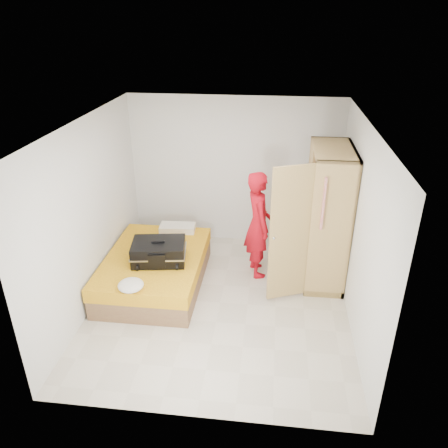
# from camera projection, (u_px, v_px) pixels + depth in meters

# --- Properties ---
(room) EXTENTS (4.00, 4.02, 2.60)m
(room) POSITION_uv_depth(u_px,v_px,m) (220.00, 222.00, 5.77)
(room) COLOR beige
(room) RESTS_ON ground
(bed) EXTENTS (1.42, 2.02, 0.50)m
(bed) POSITION_uv_depth(u_px,v_px,m) (155.00, 270.00, 6.68)
(bed) COLOR olive
(bed) RESTS_ON ground
(wardrobe) EXTENTS (1.13, 1.41, 2.10)m
(wardrobe) POSITION_uv_depth(u_px,v_px,m) (324.00, 221.00, 6.50)
(wardrobe) COLOR tan
(wardrobe) RESTS_ON ground
(person) EXTENTS (0.58, 0.72, 1.71)m
(person) POSITION_uv_depth(u_px,v_px,m) (258.00, 224.00, 6.72)
(person) COLOR #B60B1A
(person) RESTS_ON ground
(suitcase) EXTENTS (0.85, 0.68, 0.33)m
(suitcase) POSITION_uv_depth(u_px,v_px,m) (159.00, 252.00, 6.37)
(suitcase) COLOR black
(suitcase) RESTS_ON bed
(round_cushion) EXTENTS (0.34, 0.34, 0.13)m
(round_cushion) POSITION_uv_depth(u_px,v_px,m) (131.00, 285.00, 5.74)
(round_cushion) COLOR white
(round_cushion) RESTS_ON bed
(pillow) EXTENTS (0.60, 0.33, 0.11)m
(pillow) POSITION_uv_depth(u_px,v_px,m) (178.00, 228.00, 7.28)
(pillow) COLOR white
(pillow) RESTS_ON bed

